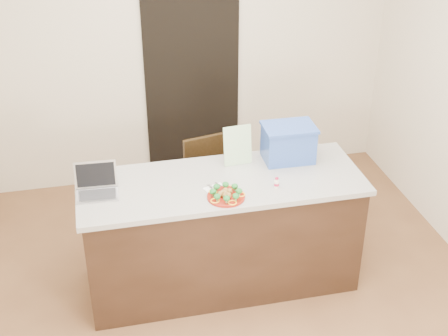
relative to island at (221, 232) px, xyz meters
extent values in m
plane|color=brown|center=(0.00, -0.25, -0.46)|extent=(4.00, 4.00, 0.00)
plane|color=beige|center=(0.00, 1.75, 0.89)|extent=(4.00, 0.00, 4.00)
cube|color=black|center=(0.10, 1.73, 0.54)|extent=(0.90, 0.02, 2.00)
cube|color=black|center=(0.00, 0.00, -0.02)|extent=(2.00, 0.70, 0.88)
cube|color=beige|center=(0.00, 0.00, 0.44)|extent=(2.06, 0.76, 0.04)
cylinder|color=maroon|center=(-0.02, -0.23, 0.47)|extent=(0.26, 0.26, 0.02)
torus|color=maroon|center=(-0.02, -0.23, 0.47)|extent=(0.26, 0.26, 0.01)
sphere|color=olive|center=(-0.02, -0.23, 0.49)|extent=(0.04, 0.04, 0.04)
sphere|color=olive|center=(0.01, -0.22, 0.49)|extent=(0.04, 0.04, 0.04)
sphere|color=olive|center=(-0.01, -0.20, 0.49)|extent=(0.04, 0.04, 0.04)
sphere|color=olive|center=(-0.04, -0.21, 0.49)|extent=(0.04, 0.04, 0.04)
sphere|color=olive|center=(-0.05, -0.24, 0.49)|extent=(0.04, 0.04, 0.04)
sphere|color=olive|center=(-0.04, -0.26, 0.49)|extent=(0.04, 0.04, 0.04)
sphere|color=olive|center=(-0.01, -0.27, 0.49)|extent=(0.04, 0.04, 0.04)
ellipsoid|color=#16551F|center=(-0.11, -0.22, 0.51)|extent=(0.05, 0.05, 0.04)
ellipsoid|color=#16551F|center=(-0.09, -0.28, 0.51)|extent=(0.05, 0.05, 0.04)
ellipsoid|color=#16551F|center=(-0.03, -0.32, 0.51)|extent=(0.05, 0.05, 0.04)
ellipsoid|color=#16551F|center=(0.03, -0.31, 0.51)|extent=(0.05, 0.05, 0.04)
ellipsoid|color=#16551F|center=(0.07, -0.25, 0.51)|extent=(0.05, 0.05, 0.04)
ellipsoid|color=#16551F|center=(0.05, -0.18, 0.51)|extent=(0.05, 0.05, 0.04)
ellipsoid|color=#16551F|center=(0.00, -0.15, 0.51)|extent=(0.05, 0.05, 0.04)
ellipsoid|color=#16551F|center=(-0.07, -0.16, 0.51)|extent=(0.05, 0.05, 0.04)
torus|color=#FFA41A|center=(-0.09, -0.16, 0.48)|extent=(0.06, 0.06, 0.01)
torus|color=#FFA41A|center=(-0.11, -0.28, 0.48)|extent=(0.06, 0.06, 0.01)
torus|color=#FFA41A|center=(0.00, -0.33, 0.48)|extent=(0.06, 0.06, 0.01)
torus|color=#FFA41A|center=(0.08, -0.24, 0.48)|extent=(0.06, 0.06, 0.01)
torus|color=#FFA41A|center=(0.02, -0.14, 0.48)|extent=(0.06, 0.06, 0.01)
cube|color=silver|center=(-0.06, -0.13, 0.46)|extent=(0.19, 0.19, 0.01)
cube|color=silver|center=(-0.08, -0.15, 0.47)|extent=(0.05, 0.13, 0.00)
cube|color=silver|center=(-0.08, -0.07, 0.47)|extent=(0.05, 0.06, 0.00)
cube|color=white|center=(-0.03, -0.17, 0.47)|extent=(0.05, 0.08, 0.01)
cube|color=silver|center=(-0.03, -0.08, 0.47)|extent=(0.06, 0.10, 0.00)
cylinder|color=beige|center=(0.36, -0.18, 0.48)|extent=(0.03, 0.03, 0.05)
cylinder|color=beige|center=(0.36, -0.18, 0.52)|extent=(0.02, 0.02, 0.01)
cylinder|color=#B81339|center=(0.36, -0.18, 0.53)|extent=(0.03, 0.03, 0.01)
cylinder|color=#B81339|center=(0.36, -0.18, 0.48)|extent=(0.04, 0.04, 0.02)
cube|color=#ABAAAF|center=(-0.88, -0.01, 0.46)|extent=(0.30, 0.22, 0.01)
cube|color=#ABAAAF|center=(-0.88, 0.09, 0.57)|extent=(0.29, 0.07, 0.19)
cube|color=black|center=(-0.88, 0.09, 0.57)|extent=(0.27, 0.05, 0.16)
cube|color=#29282B|center=(-0.88, -0.02, 0.47)|extent=(0.25, 0.15, 0.00)
cube|color=white|center=(0.17, 0.22, 0.61)|extent=(0.22, 0.06, 0.30)
cube|color=#2B4A9C|center=(0.56, 0.20, 0.59)|extent=(0.37, 0.27, 0.26)
cube|color=#2B4A9C|center=(0.56, 0.20, 0.73)|extent=(0.39, 0.29, 0.02)
cube|color=black|center=(0.04, 0.63, -0.05)|extent=(0.46, 0.46, 0.04)
cube|color=black|center=(0.04, 0.80, 0.19)|extent=(0.38, 0.12, 0.44)
cylinder|color=black|center=(-0.13, 0.46, -0.26)|extent=(0.03, 0.03, 0.41)
cylinder|color=black|center=(0.20, 0.46, -0.26)|extent=(0.03, 0.03, 0.41)
cylinder|color=black|center=(-0.13, 0.79, -0.26)|extent=(0.03, 0.03, 0.41)
cylinder|color=black|center=(0.20, 0.79, -0.26)|extent=(0.03, 0.03, 0.41)
camera|label=1|loc=(-0.83, -3.75, 2.75)|focal=50.00mm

